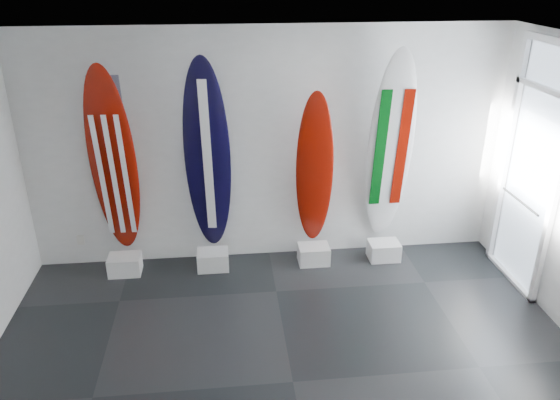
{
  "coord_description": "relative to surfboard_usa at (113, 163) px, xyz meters",
  "views": [
    {
      "loc": [
        -0.56,
        -3.95,
        3.66
      ],
      "look_at": [
        0.03,
        1.4,
        1.27
      ],
      "focal_mm": 34.73,
      "sensor_mm": 36.0,
      "label": 1
    }
  ],
  "objects": [
    {
      "name": "floor",
      "position": [
        1.87,
        -2.28,
        -1.45
      ],
      "size": [
        6.0,
        6.0,
        0.0
      ],
      "primitive_type": "plane",
      "color": "black",
      "rests_on": "ground"
    },
    {
      "name": "ceiling",
      "position": [
        1.87,
        -2.28,
        1.55
      ],
      "size": [
        6.0,
        6.0,
        0.0
      ],
      "primitive_type": "plane",
      "rotation": [
        3.14,
        0.0,
        0.0
      ],
      "color": "white",
      "rests_on": "wall_back"
    },
    {
      "name": "wall_back",
      "position": [
        1.87,
        0.22,
        0.05
      ],
      "size": [
        6.0,
        0.0,
        6.0
      ],
      "primitive_type": "plane",
      "rotation": [
        1.57,
        0.0,
        0.0
      ],
      "color": "silver",
      "rests_on": "ground"
    },
    {
      "name": "display_block_usa",
      "position": [
        0.0,
        -0.1,
        -1.33
      ],
      "size": [
        0.4,
        0.3,
        0.24
      ],
      "primitive_type": "cube",
      "color": "white",
      "rests_on": "floor"
    },
    {
      "name": "surfboard_usa",
      "position": [
        0.0,
        0.0,
        0.0
      ],
      "size": [
        0.57,
        0.44,
        2.43
      ],
      "primitive_type": "ellipsoid",
      "rotation": [
        0.14,
        0.0,
        -0.03
      ],
      "color": "maroon",
      "rests_on": "display_block_usa"
    },
    {
      "name": "display_block_navy",
      "position": [
        1.11,
        -0.1,
        -1.33
      ],
      "size": [
        0.4,
        0.3,
        0.24
      ],
      "primitive_type": "cube",
      "color": "white",
      "rests_on": "floor"
    },
    {
      "name": "surfboard_navy",
      "position": [
        1.11,
        0.0,
        0.03
      ],
      "size": [
        0.6,
        0.39,
        2.49
      ],
      "primitive_type": "ellipsoid",
      "rotation": [
        0.09,
        0.0,
        -0.14
      ],
      "color": "black",
      "rests_on": "display_block_navy"
    },
    {
      "name": "display_block_swiss",
      "position": [
        2.43,
        -0.1,
        -1.33
      ],
      "size": [
        0.4,
        0.3,
        0.24
      ],
      "primitive_type": "cube",
      "color": "white",
      "rests_on": "floor"
    },
    {
      "name": "surfboard_swiss",
      "position": [
        2.43,
        0.0,
        -0.19
      ],
      "size": [
        0.5,
        0.37,
        2.06
      ],
      "primitive_type": "ellipsoid",
      "rotation": [
        0.11,
        0.0,
        -0.13
      ],
      "color": "maroon",
      "rests_on": "display_block_swiss"
    },
    {
      "name": "display_block_italy",
      "position": [
        3.38,
        -0.1,
        -1.33
      ],
      "size": [
        0.4,
        0.3,
        0.24
      ],
      "primitive_type": "cube",
      "color": "white",
      "rests_on": "floor"
    },
    {
      "name": "surfboard_italy",
      "position": [
        3.38,
        0.0,
        0.06
      ],
      "size": [
        0.58,
        0.41,
        2.55
      ],
      "primitive_type": "ellipsoid",
      "rotation": [
        0.13,
        0.0,
        -0.01
      ],
      "color": "white",
      "rests_on": "display_block_italy"
    },
    {
      "name": "wall_outlet",
      "position": [
        -0.58,
        0.2,
        -1.1
      ],
      "size": [
        0.09,
        0.02,
        0.13
      ],
      "primitive_type": "cube",
      "color": "silver",
      "rests_on": "wall_back"
    },
    {
      "name": "glass_door",
      "position": [
        4.84,
        -0.73,
        -0.03
      ],
      "size": [
        0.12,
        1.16,
        2.85
      ],
      "primitive_type": null,
      "color": "white",
      "rests_on": "floor"
    }
  ]
}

